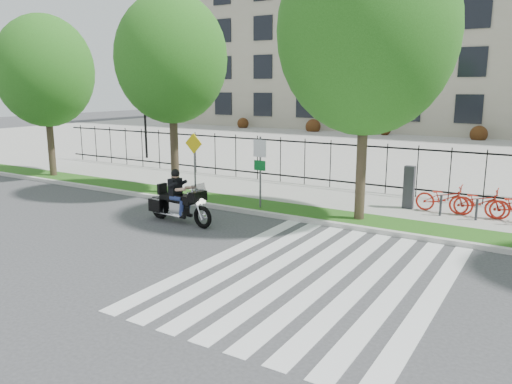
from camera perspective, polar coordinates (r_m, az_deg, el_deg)
The scene contains 15 objects.
ground at distance 14.51m, azimuth -10.80°, elevation -5.69°, with size 120.00×120.00×0.00m, color #38383B.
curb at distance 17.60m, azimuth -1.82°, elevation -2.08°, with size 60.00×0.20×0.15m, color beige.
grass_verge at distance 18.30m, azimuth -0.35°, elevation -1.53°, with size 60.00×1.50×0.15m, color #1E5715.
sidewalk at distance 20.41m, azimuth 3.36°, elevation -0.13°, with size 60.00×3.50×0.15m, color gray.
plaza at distance 36.64m, azimuth 16.53°, elevation 4.75°, with size 80.00×34.00×0.10m, color gray.
crosswalk_stripes at distance 11.95m, azimuth 6.84°, elevation -9.43°, with size 5.70×8.00×0.01m, color silver, non-canonical shape.
iron_fence at distance 21.75m, azimuth 5.59°, elevation 3.47°, with size 30.00×0.06×2.00m, color black, non-canonical shape.
office_building at distance 56.14m, azimuth 22.80°, elevation 16.84°, with size 60.00×21.90×20.15m.
lamp_post_left at distance 30.83m, azimuth -12.62°, elevation 9.57°, with size 1.06×0.70×4.25m.
street_tree_0 at distance 25.69m, azimuth -22.99°, elevation 12.58°, with size 4.47×4.47×7.46m.
street_tree_1 at distance 20.01m, azimuth -9.66°, elevation 14.77°, with size 4.31×4.31×7.72m.
street_tree_2 at distance 16.10m, azimuth 12.58°, elevation 17.48°, with size 5.46×5.46×8.96m.
sign_pole_regulatory at distance 17.40m, azimuth 0.46°, elevation 3.35°, with size 0.50×0.09×2.50m.
sign_pole_warning at distance 19.05m, azimuth -7.06°, elevation 4.02°, with size 0.78×0.09×2.49m.
motorcycle_rider at distance 16.28m, azimuth -8.73°, elevation -1.10°, with size 2.74×0.91×2.11m.
Camera 1 is at (9.41, -10.14, 4.35)m, focal length 35.00 mm.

